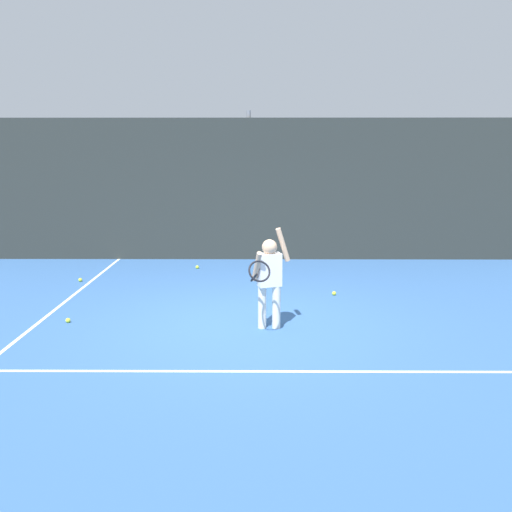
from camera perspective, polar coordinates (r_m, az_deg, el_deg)
The scene contains 10 objects.
ground_plane at distance 7.78m, azimuth -1.37°, elevation -6.86°, with size 20.00×20.00×0.00m, color #335B93.
court_line_baseline at distance 6.19m, azimuth -1.84°, elevation -11.64°, with size 9.00×0.05×0.00m, color white.
court_line_sideline at distance 9.25m, azimuth -19.02°, elevation -4.56°, with size 0.05×9.00×0.00m, color white.
back_fence_windscreen at distance 12.01m, azimuth -0.75°, elevation 6.74°, with size 12.50×0.08×3.00m, color #282D2B.
fence_post_1 at distance 12.07m, azimuth -0.75°, elevation 7.11°, with size 0.09×0.09×3.15m, color slate.
tennis_player at distance 7.38m, azimuth 1.33°, elevation -2.00°, with size 0.58×0.73×1.35m.
tennis_ball_0 at distance 8.22m, azimuth -18.59°, elevation -6.23°, with size 0.07×0.07×0.07m, color #CCE033.
tennis_ball_1 at distance 11.28m, azimuth -6.00°, elevation -1.13°, with size 0.07×0.07×0.07m, color #CCE033.
tennis_ball_2 at distance 10.63m, azimuth -17.45°, elevation -2.33°, with size 0.07×0.07×0.07m, color #CCE033.
tennis_ball_3 at distance 9.30m, azimuth 7.95°, elevation -3.78°, with size 0.07×0.07×0.07m, color #CCE033.
Camera 1 is at (0.23, -7.40, 2.38)m, focal length 39.31 mm.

